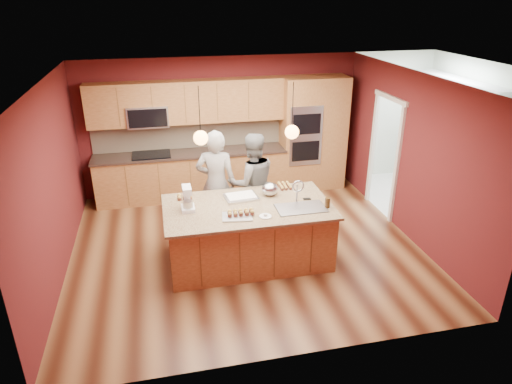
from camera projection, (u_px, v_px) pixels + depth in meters
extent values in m
plane|color=#401E10|center=(246.00, 247.00, 7.44)|extent=(5.50, 5.50, 0.00)
plane|color=white|center=(244.00, 79.00, 6.35)|extent=(5.50, 5.50, 0.00)
plane|color=#551719|center=(221.00, 126.00, 9.13)|extent=(5.50, 0.00, 5.50)
plane|color=#551719|center=(293.00, 255.00, 4.66)|extent=(5.50, 0.00, 5.50)
plane|color=#551719|center=(52.00, 185.00, 6.35)|extent=(0.00, 5.00, 5.00)
plane|color=#551719|center=(410.00, 156.00, 7.44)|extent=(0.00, 5.00, 5.00)
cube|color=brown|center=(192.00, 175.00, 9.09)|extent=(3.70, 0.60, 0.90)
cube|color=black|center=(191.00, 153.00, 8.90)|extent=(3.74, 0.64, 0.04)
cube|color=beige|center=(189.00, 134.00, 9.04)|extent=(3.70, 0.03, 0.56)
cube|color=brown|center=(187.00, 102.00, 8.61)|extent=(3.70, 0.36, 0.80)
cube|color=black|center=(151.00, 155.00, 8.73)|extent=(0.72, 0.52, 0.03)
cube|color=#ABADB3|center=(148.00, 116.00, 8.54)|extent=(0.76, 0.40, 0.40)
cube|color=brown|center=(301.00, 134.00, 9.26)|extent=(0.80, 0.60, 2.30)
cube|color=#ABADB3|center=(306.00, 136.00, 8.97)|extent=(0.66, 0.04, 1.20)
cube|color=brown|center=(331.00, 132.00, 9.39)|extent=(0.50, 0.60, 2.30)
plane|color=beige|center=(411.00, 197.00, 9.24)|extent=(2.60, 2.60, 0.00)
plane|color=beige|center=(462.00, 130.00, 8.87)|extent=(0.00, 2.70, 2.70)
cube|color=silver|center=(458.00, 99.00, 8.59)|extent=(0.35, 2.40, 0.75)
cylinder|color=black|center=(199.00, 112.00, 6.03)|extent=(0.01, 0.01, 0.70)
sphere|color=#E38F43|center=(201.00, 138.00, 6.17)|extent=(0.20, 0.20, 0.20)
cylinder|color=black|center=(293.00, 107.00, 6.29)|extent=(0.01, 0.01, 0.70)
sphere|color=#E38F43|center=(292.00, 132.00, 6.43)|extent=(0.20, 0.20, 0.20)
cube|color=brown|center=(248.00, 234.00, 6.93)|extent=(2.38, 1.29, 0.87)
cube|color=tan|center=(248.00, 207.00, 6.75)|extent=(2.48, 1.39, 0.04)
cube|color=#ABADB3|center=(301.00, 213.00, 6.70)|extent=(0.71, 0.42, 0.18)
imported|color=black|center=(216.00, 184.00, 7.52)|extent=(0.75, 0.59, 1.82)
imported|color=slate|center=(252.00, 183.00, 7.66)|extent=(0.88, 0.70, 1.73)
cube|color=white|center=(188.00, 208.00, 6.60)|extent=(0.19, 0.25, 0.06)
cube|color=white|center=(187.00, 196.00, 6.63)|extent=(0.10, 0.08, 0.25)
cube|color=white|center=(187.00, 190.00, 6.50)|extent=(0.12, 0.25, 0.10)
cylinder|color=#B7B9BE|center=(188.00, 205.00, 6.54)|extent=(0.14, 0.14, 0.13)
cube|color=silver|center=(241.00, 197.00, 6.99)|extent=(0.53, 0.41, 0.03)
cube|color=white|center=(241.00, 196.00, 6.98)|extent=(0.46, 0.34, 0.02)
cube|color=#ABADB3|center=(237.00, 217.00, 6.40)|extent=(0.46, 0.35, 0.02)
ellipsoid|color=#B7B9BE|center=(270.00, 189.00, 7.06)|extent=(0.25, 0.25, 0.22)
cylinder|color=silver|center=(265.00, 216.00, 6.41)|extent=(0.17, 0.17, 0.01)
cylinder|color=#3A2610|center=(327.00, 203.00, 6.66)|extent=(0.08, 0.08, 0.15)
cube|color=black|center=(307.00, 199.00, 6.95)|extent=(0.12, 0.08, 0.01)
cube|color=white|center=(449.00, 178.00, 8.80)|extent=(0.77, 0.78, 1.03)
cube|color=white|center=(428.00, 166.00, 9.45)|extent=(0.61, 0.63, 0.98)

